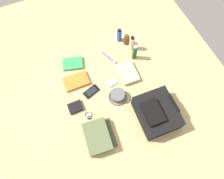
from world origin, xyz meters
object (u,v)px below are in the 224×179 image
object	(u,v)px
backpack	(156,113)
wallet	(75,107)
paperback_novel	(73,64)
toiletry_pouch	(98,137)
deodorant_spray	(119,35)
shampoo_bottle	(135,52)
lotion_bottle	(132,43)
wristwatch	(88,115)
bucket_hat	(118,96)
cell_phone	(91,91)
folded_towel	(128,73)
travel_guidebook	(76,81)
media_player	(112,83)
cologne_bottle	(126,40)
toothbrush	(110,58)

from	to	relation	value
backpack	wallet	size ratio (longest dim) A/B	3.08
paperback_novel	toiletry_pouch	bearing A→B (deg)	-2.64
deodorant_spray	shampoo_bottle	bearing A→B (deg)	10.72
lotion_bottle	wristwatch	distance (m)	0.75
bucket_hat	deodorant_spray	distance (m)	0.58
bucket_hat	lotion_bottle	size ratio (longest dim) A/B	1.02
deodorant_spray	paperback_novel	size ratio (longest dim) A/B	0.70
lotion_bottle	wristwatch	world-z (taller)	lotion_bottle
deodorant_spray	wallet	distance (m)	0.77
cell_phone	folded_towel	bearing A→B (deg)	95.14
travel_guidebook	paperback_novel	bearing A→B (deg)	170.30
bucket_hat	media_player	bearing A→B (deg)	176.11
bucket_hat	paperback_novel	xyz separation A→B (m)	(-0.44, -0.24, -0.02)
wallet	toiletry_pouch	bearing A→B (deg)	15.50
lotion_bottle	media_player	world-z (taller)	lotion_bottle
backpack	paperback_novel	distance (m)	0.84
lotion_bottle	shampoo_bottle	world-z (taller)	shampoo_bottle
cologne_bottle	toothbrush	world-z (taller)	cologne_bottle
deodorant_spray	lotion_bottle	world-z (taller)	lotion_bottle
paperback_novel	wallet	distance (m)	0.41
cologne_bottle	wristwatch	bearing A→B (deg)	-48.03
cell_phone	wallet	xyz separation A→B (m)	(0.08, -0.17, 0.01)
paperback_novel	shampoo_bottle	bearing A→B (deg)	74.24
shampoo_bottle	paperback_novel	distance (m)	0.55
deodorant_spray	wristwatch	xyz separation A→B (m)	(0.58, -0.53, -0.06)
bucket_hat	toothbrush	world-z (taller)	bucket_hat
deodorant_spray	folded_towel	distance (m)	0.37
backpack	toothbrush	distance (m)	0.65
folded_towel	toothbrush	bearing A→B (deg)	-157.92
travel_guidebook	folded_towel	size ratio (longest dim) A/B	1.04
wristwatch	toiletry_pouch	bearing A→B (deg)	3.26
deodorant_spray	wristwatch	size ratio (longest dim) A/B	1.95
toothbrush	folded_towel	xyz separation A→B (m)	(0.21, 0.08, 0.01)
backpack	lotion_bottle	size ratio (longest dim) A/B	2.21
shampoo_bottle	toothbrush	distance (m)	0.23
shampoo_bottle	media_player	bearing A→B (deg)	-60.46
toiletry_pouch	paperback_novel	size ratio (longest dim) A/B	1.30
wristwatch	wallet	bearing A→B (deg)	-145.61
toiletry_pouch	shampoo_bottle	size ratio (longest dim) A/B	1.55
lotion_bottle	media_player	bearing A→B (deg)	-49.19
deodorant_spray	toothbrush	size ratio (longest dim) A/B	0.87
bucket_hat	cologne_bottle	distance (m)	0.55
toiletry_pouch	backpack	bearing A→B (deg)	88.21
wallet	backpack	bearing A→B (deg)	61.13
shampoo_bottle	toothbrush	world-z (taller)	shampoo_bottle
wristwatch	cell_phone	bearing A→B (deg)	151.92
media_player	wallet	xyz separation A→B (m)	(0.08, -0.36, 0.01)
travel_guidebook	folded_towel	distance (m)	0.45
backpack	toiletry_pouch	xyz separation A→B (m)	(-0.01, -0.48, -0.03)
bucket_hat	travel_guidebook	xyz separation A→B (m)	(-0.27, -0.27, -0.02)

